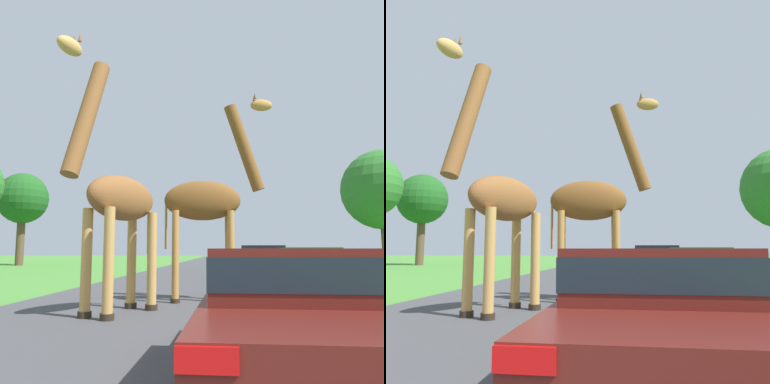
% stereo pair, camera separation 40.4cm
% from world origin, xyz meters
% --- Properties ---
extents(road, '(8.25, 120.00, 0.00)m').
position_xyz_m(road, '(0.00, 30.00, 0.00)').
color(road, '#424244').
rests_on(road, ground).
extents(giraffe_near_road, '(2.76, 0.90, 5.19)m').
position_xyz_m(giraffe_near_road, '(0.39, 10.30, 2.43)').
color(giraffe_near_road, '#B77F3D').
rests_on(giraffe_near_road, ground).
extents(giraffe_companion, '(1.49, 2.76, 5.07)m').
position_xyz_m(giraffe_companion, '(-1.31, 8.09, 2.23)').
color(giraffe_companion, tan).
rests_on(giraffe_companion, ground).
extents(car_lead_maroon, '(1.70, 4.17, 1.24)m').
position_xyz_m(car_lead_maroon, '(1.53, 4.47, 0.67)').
color(car_lead_maroon, '#561914').
rests_on(car_lead_maroon, ground).
extents(car_queue_right, '(1.98, 4.01, 1.40)m').
position_xyz_m(car_queue_right, '(2.18, 18.34, 0.74)').
color(car_queue_right, black).
rests_on(car_queue_right, ground).
extents(car_queue_left, '(1.77, 4.48, 1.28)m').
position_xyz_m(car_queue_left, '(3.16, 12.99, 0.69)').
color(car_queue_left, '#144C28').
rests_on(car_queue_left, ground).
extents(tree_centre_back, '(3.97, 3.97, 7.21)m').
position_xyz_m(tree_centre_back, '(-15.56, 30.61, 5.15)').
color(tree_centre_back, brown).
rests_on(tree_centre_back, ground).
extents(tree_right_cluster, '(5.88, 5.88, 8.54)m').
position_xyz_m(tree_right_cluster, '(11.87, 31.10, 5.57)').
color(tree_right_cluster, brown).
rests_on(tree_right_cluster, ground).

